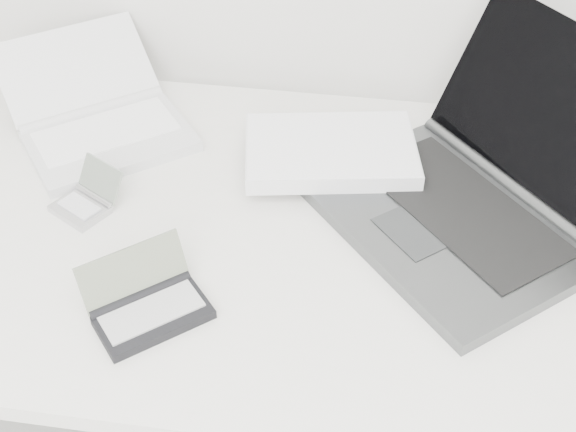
# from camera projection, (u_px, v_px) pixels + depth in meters

# --- Properties ---
(desk) EXTENTS (1.60, 0.80, 0.73)m
(desk) POSITION_uv_depth(u_px,v_px,m) (309.00, 250.00, 1.33)
(desk) COLOR white
(desk) RESTS_ON ground
(laptop_large) EXTENTS (0.71, 0.61, 0.27)m
(laptop_large) POSITION_uv_depth(u_px,v_px,m) (433.00, 179.00, 1.32)
(laptop_large) COLOR #525456
(laptop_large) RESTS_ON desk
(netbook_open_white) EXTENTS (0.43, 0.44, 0.13)m
(netbook_open_white) POSITION_uv_depth(u_px,v_px,m) (100.00, 120.00, 1.48)
(netbook_open_white) COLOR silver
(netbook_open_white) RESTS_ON desk
(pda_silver) EXTENTS (0.13, 0.13, 0.07)m
(pda_silver) POSITION_uv_depth(u_px,v_px,m) (86.00, 201.00, 1.33)
(pda_silver) COLOR #BDBDC1
(pda_silver) RESTS_ON desk
(palmtop_charcoal) EXTENTS (0.20, 0.20, 0.08)m
(palmtop_charcoal) POSITION_uv_depth(u_px,v_px,m) (148.00, 305.00, 1.15)
(palmtop_charcoal) COLOR black
(palmtop_charcoal) RESTS_ON desk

